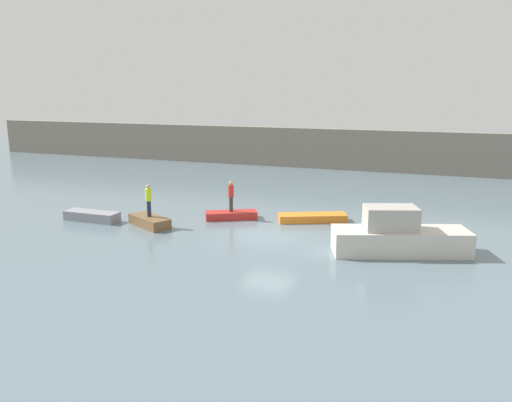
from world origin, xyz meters
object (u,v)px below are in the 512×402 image
Objects in this scene: rowboat_grey at (92,216)px; rowboat_orange at (312,218)px; rowboat_red at (231,215)px; motorboat at (398,236)px; rowboat_brown at (150,221)px; person_red_shirt at (231,195)px; person_hiviz_shirt at (149,199)px.

rowboat_orange is at bearing 19.68° from rowboat_grey.
rowboat_red is at bearing 169.15° from rowboat_orange.
motorboat reaches higher than rowboat_red.
rowboat_red reaches higher than rowboat_orange.
rowboat_orange is (7.97, 4.10, -0.06)m from rowboat_brown.
person_red_shirt is at bearing 23.64° from rowboat_grey.
person_hiviz_shirt is at bearing -176.93° from rowboat_orange.
rowboat_orange is (-5.00, 4.13, -0.57)m from motorboat.
person_red_shirt is (3.48, 3.04, 1.13)m from rowboat_brown.
rowboat_grey reaches higher than rowboat_orange.
motorboat reaches higher than rowboat_orange.
person_red_shirt reaches higher than rowboat_orange.
motorboat is at bearing 0.03° from rowboat_grey.
rowboat_brown is 0.71× the size of rowboat_orange.
motorboat is 1.68× the size of rowboat_orange.
rowboat_grey is 3.87m from person_hiviz_shirt.
rowboat_grey is 1.82× the size of person_hiviz_shirt.
rowboat_grey is at bearing 175.86° from rowboat_orange.
rowboat_orange is at bearing 54.84° from rowboat_brown.
rowboat_red is 0.77× the size of rowboat_orange.
motorboat is 1.99× the size of rowboat_grey.
person_hiviz_shirt is (0.00, 0.00, 1.24)m from rowboat_brown.
person_red_shirt is at bearing 162.07° from motorboat.
rowboat_grey reaches higher than rowboat_red.
motorboat is 16.64m from rowboat_grey.
rowboat_red is (-9.49, 3.07, -0.57)m from motorboat.
rowboat_red is at bearing 23.64° from rowboat_grey.
person_hiviz_shirt reaches higher than motorboat.
rowboat_brown is 4.76m from person_red_shirt.
rowboat_red is at bearing 68.75° from rowboat_brown.
rowboat_brown is at bearing 180.00° from person_hiviz_shirt.
rowboat_red is 4.80m from person_hiviz_shirt.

